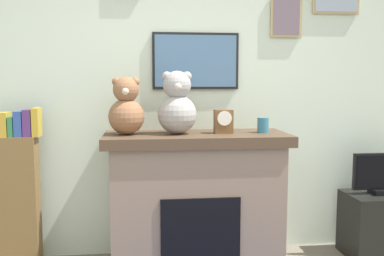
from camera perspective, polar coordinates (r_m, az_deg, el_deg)
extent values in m
cube|color=silver|center=(3.53, -1.86, 3.96)|extent=(5.20, 0.12, 2.60)
cube|color=black|center=(3.47, 0.51, 9.10)|extent=(0.71, 0.02, 0.46)
cube|color=#4C6E93|center=(3.46, 0.53, 9.11)|extent=(0.67, 0.00, 0.42)
cube|color=tan|center=(3.68, 12.70, 14.54)|extent=(0.26, 0.02, 0.34)
cube|color=slate|center=(3.67, 12.76, 14.57)|extent=(0.22, 0.00, 0.30)
cube|color=#856D59|center=(3.35, 0.55, -10.36)|extent=(1.29, 0.55, 0.97)
cube|color=#4D3827|center=(3.24, 0.56, -1.42)|extent=(1.41, 0.61, 0.08)
cube|color=black|center=(3.13, 1.20, -14.26)|extent=(0.58, 0.02, 0.53)
cube|color=brown|center=(3.54, -23.23, -9.42)|extent=(0.39, 0.16, 1.03)
cube|color=gold|center=(3.44, -24.11, 0.44)|extent=(0.06, 0.13, 0.18)
cube|color=#2F7948|center=(3.42, -23.25, 0.17)|extent=(0.04, 0.13, 0.15)
cube|color=#304D94|center=(3.41, -22.41, 0.53)|extent=(0.06, 0.13, 0.19)
cube|color=#522E68|center=(3.39, -21.36, 0.64)|extent=(0.06, 0.13, 0.20)
cube|color=gold|center=(3.37, -20.39, 0.76)|extent=(0.05, 0.13, 0.21)
cube|color=black|center=(3.89, 24.38, -11.93)|extent=(0.59, 0.40, 0.53)
cube|color=black|center=(3.81, 24.57, -7.85)|extent=(0.20, 0.14, 0.04)
cube|color=black|center=(3.78, 24.69, -5.35)|extent=(0.53, 0.03, 0.30)
cylinder|color=teal|center=(3.31, 9.64, 0.40)|extent=(0.09, 0.09, 0.12)
cube|color=brown|center=(3.23, 4.29, 0.89)|extent=(0.14, 0.10, 0.18)
cylinder|color=white|center=(3.18, 4.47, 1.32)|extent=(0.11, 0.01, 0.11)
sphere|color=#8F5F3F|center=(3.18, -8.92, 1.53)|extent=(0.27, 0.27, 0.27)
sphere|color=#8F5F3F|center=(3.17, -8.98, 5.19)|extent=(0.19, 0.19, 0.19)
sphere|color=#8F5F3F|center=(3.17, -10.24, 6.22)|extent=(0.07, 0.07, 0.07)
sphere|color=#8F5F3F|center=(3.16, -7.77, 6.26)|extent=(0.07, 0.07, 0.07)
sphere|color=beige|center=(3.09, -9.04, 4.98)|extent=(0.06, 0.06, 0.06)
sphere|color=#9E9A96|center=(3.18, -2.04, 1.85)|extent=(0.30, 0.30, 0.30)
sphere|color=#9E9A96|center=(3.17, -2.05, 5.87)|extent=(0.21, 0.21, 0.21)
sphere|color=#9E9A96|center=(3.17, -3.42, 7.02)|extent=(0.07, 0.07, 0.07)
sphere|color=#9E9A96|center=(3.18, -0.71, 7.03)|extent=(0.07, 0.07, 0.07)
sphere|color=beige|center=(3.09, -1.93, 5.66)|extent=(0.06, 0.06, 0.06)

